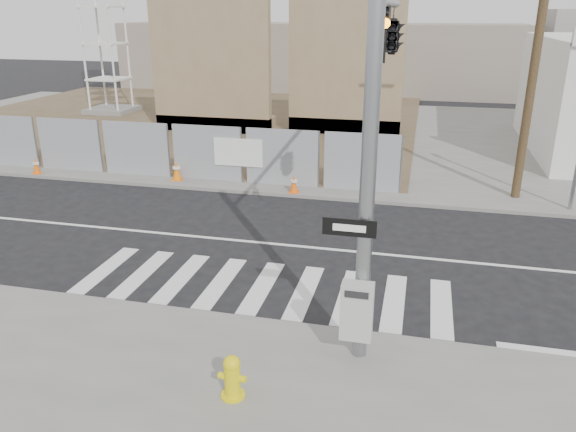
% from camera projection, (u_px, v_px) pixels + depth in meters
% --- Properties ---
extents(ground, '(100.00, 100.00, 0.00)m').
position_uv_depth(ground, '(287.00, 245.00, 15.18)').
color(ground, black).
rests_on(ground, ground).
extents(sidewalk_far, '(50.00, 20.00, 0.12)m').
position_uv_depth(sidewalk_far, '(353.00, 136.00, 27.92)').
color(sidewalk_far, slate).
rests_on(sidewalk_far, ground).
extents(signal_pole, '(0.96, 5.87, 7.00)m').
position_uv_depth(signal_pole, '(385.00, 75.00, 11.11)').
color(signal_pole, gray).
rests_on(signal_pole, sidewalk_near).
extents(chain_link_fence, '(24.60, 0.04, 2.00)m').
position_uv_depth(chain_link_fence, '(65.00, 144.00, 21.54)').
color(chain_link_fence, gray).
rests_on(chain_link_fence, sidewalk_far).
extents(concrete_wall_left, '(6.00, 1.30, 8.00)m').
position_uv_depth(concrete_wall_left, '(211.00, 66.00, 27.47)').
color(concrete_wall_left, '#7E664B').
rests_on(concrete_wall_left, sidewalk_far).
extents(concrete_wall_right, '(5.50, 1.30, 8.00)m').
position_uv_depth(concrete_wall_right, '(346.00, 67.00, 26.96)').
color(concrete_wall_right, '#7E664B').
rests_on(concrete_wall_right, sidewalk_far).
extents(utility_pole_right, '(1.60, 0.28, 10.00)m').
position_uv_depth(utility_pole_right, '(539.00, 37.00, 16.96)').
color(utility_pole_right, '#4F3E24').
rests_on(utility_pole_right, sidewalk_far).
extents(fire_hydrant, '(0.48, 0.46, 0.76)m').
position_uv_depth(fire_hydrant, '(232.00, 377.00, 8.96)').
color(fire_hydrant, yellow).
rests_on(fire_hydrant, sidewalk_near).
extents(traffic_cone_b, '(0.37, 0.37, 0.62)m').
position_uv_depth(traffic_cone_b, '(36.00, 166.00, 21.25)').
color(traffic_cone_b, '#ED5F0C').
rests_on(traffic_cone_b, sidewalk_far).
extents(traffic_cone_c, '(0.41, 0.41, 0.72)m').
position_uv_depth(traffic_cone_c, '(177.00, 171.00, 20.44)').
color(traffic_cone_c, orange).
rests_on(traffic_cone_c, sidewalk_far).
extents(traffic_cone_d, '(0.35, 0.35, 0.63)m').
position_uv_depth(traffic_cone_d, '(294.00, 184.00, 19.05)').
color(traffic_cone_d, '#FF5D0D').
rests_on(traffic_cone_d, sidewalk_far).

